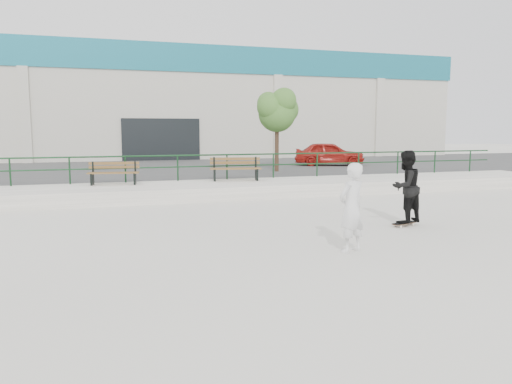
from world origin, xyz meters
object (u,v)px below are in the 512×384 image
object	(u,v)px
standing_skater	(406,187)
seated_skater	(352,208)
skateboard	(404,223)
bench_left	(114,173)
bench_right	(235,169)
red_car	(329,154)
tree	(277,109)

from	to	relation	value
standing_skater	seated_skater	size ratio (longest dim) A/B	1.02
skateboard	standing_skater	bearing A→B (deg)	71.43
bench_left	seated_skater	xyz separation A→B (m)	(4.40, -9.95, 0.01)
bench_right	skateboard	bearing A→B (deg)	-62.54
bench_left	skateboard	world-z (taller)	bench_left
bench_left	seated_skater	distance (m)	10.88
bench_left	seated_skater	size ratio (longest dim) A/B	1.02
standing_skater	seated_skater	xyz separation A→B (m)	(-2.69, -2.06, -0.11)
bench_left	standing_skater	bearing A→B (deg)	-38.89
standing_skater	red_car	bearing A→B (deg)	-126.19
seated_skater	skateboard	bearing A→B (deg)	-164.67
bench_left	standing_skater	world-z (taller)	standing_skater
red_car	tree	bearing A→B (deg)	145.38
red_car	skateboard	world-z (taller)	red_car
bench_right	seated_skater	size ratio (longest dim) A/B	1.12
seated_skater	standing_skater	bearing A→B (deg)	-164.67
skateboard	standing_skater	world-z (taller)	standing_skater
red_car	standing_skater	xyz separation A→B (m)	(-4.75, -14.24, -0.12)
red_car	bench_left	bearing A→B (deg)	139.63
bench_right	skateboard	world-z (taller)	bench_right
bench_left	tree	size ratio (longest dim) A/B	0.48
tree	red_car	distance (m)	5.48
skateboard	standing_skater	size ratio (longest dim) A/B	0.42
skateboard	tree	bearing A→B (deg)	68.28
bench_right	red_car	size ratio (longest dim) A/B	0.54
bench_right	bench_left	bearing A→B (deg)	-168.95
bench_left	seated_skater	bearing A→B (deg)	-56.97
bench_right	red_car	distance (m)	9.55
bench_left	standing_skater	size ratio (longest dim) A/B	1.00
standing_skater	bench_right	bearing A→B (deg)	-90.74
tree	skateboard	xyz separation A→B (m)	(-0.63, -11.47, -3.39)
bench_right	red_car	xyz separation A→B (m)	(7.18, 6.30, 0.20)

